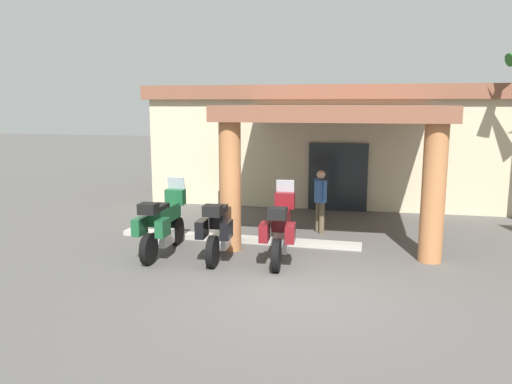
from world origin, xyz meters
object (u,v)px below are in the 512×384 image
motorcycle_maroon (281,228)px  pedestrian (320,197)px  motorcycle_green (163,223)px  motorcycle_black (221,225)px  motel_building (342,140)px

motorcycle_maroon → pedestrian: bearing=-16.6°
motorcycle_green → motorcycle_black: (1.30, 0.13, 0.00)m
motorcycle_maroon → motel_building: bearing=-9.0°
motorcycle_maroon → pedestrian: 2.59m
motel_building → pedestrian: bearing=-93.0°
motel_building → motorcycle_black: 8.67m
motel_building → motorcycle_maroon: 8.43m
motorcycle_green → pedestrian: pedestrian is taller
motorcycle_green → pedestrian: bearing=-50.4°
motorcycle_green → motorcycle_maroon: size_ratio=1.00×
motorcycle_green → motorcycle_maroon: same height
motel_building → pedestrian: size_ratio=7.98×
motorcycle_black → pedestrian: size_ratio=1.36×
motorcycle_green → pedestrian: (3.14, 2.70, 0.24)m
motel_building → motorcycle_black: motel_building is taller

